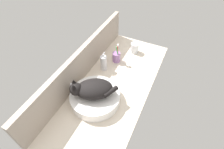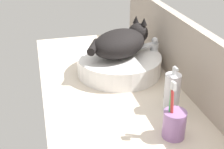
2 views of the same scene
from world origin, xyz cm
name	(u,v)px [view 1 (image 1 of 2)]	position (x,y,z in cm)	size (l,w,h in cm)	color
ground_plane	(112,88)	(0.00, 0.00, -2.00)	(132.81, 56.04, 4.00)	beige
backsplash_panel	(82,64)	(0.00, 26.22, 12.94)	(132.81, 3.60, 25.89)	#AD9E8E
sink_basin	(95,97)	(-17.64, 4.84, 3.86)	(35.40, 35.40, 7.73)	white
cat	(92,89)	(-18.43, 5.96, 13.48)	(27.65, 30.21, 14.00)	black
faucet	(74,89)	(-20.04, 20.30, 7.30)	(4.42, 11.85, 13.60)	silver
soap_dispenser	(104,63)	(14.25, 14.59, 6.82)	(5.42, 5.42, 16.67)	silver
toothbrush_cup	(116,57)	(28.21, 9.23, 4.79)	(6.91, 6.91, 18.72)	#996BA8
water_glass	(135,48)	(47.15, -0.69, 4.01)	(7.37, 7.37, 9.29)	white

